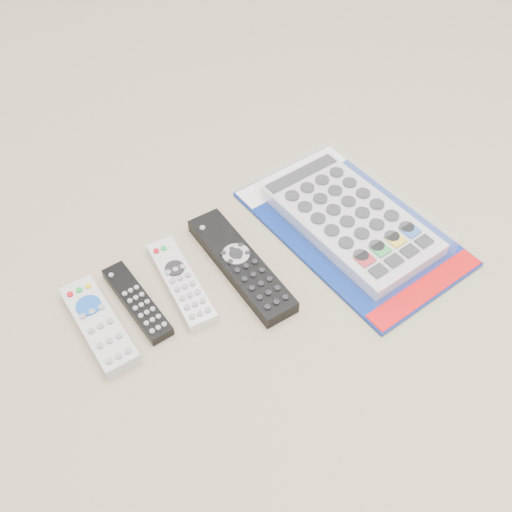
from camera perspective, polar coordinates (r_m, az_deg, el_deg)
remote_small_grey at (r=0.83m, az=-15.43°, el=-6.66°), size 0.06×0.17×0.03m
remote_slim_black at (r=0.85m, az=-11.79°, el=-4.50°), size 0.04×0.16×0.02m
remote_silver_dvd at (r=0.86m, az=-7.51°, el=-2.60°), size 0.07×0.18×0.02m
remote_large_black at (r=0.87m, az=-1.52°, el=-0.86°), size 0.07×0.24×0.03m
jumbo_remote_packaged at (r=0.94m, az=9.43°, el=3.78°), size 0.23×0.37×0.05m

